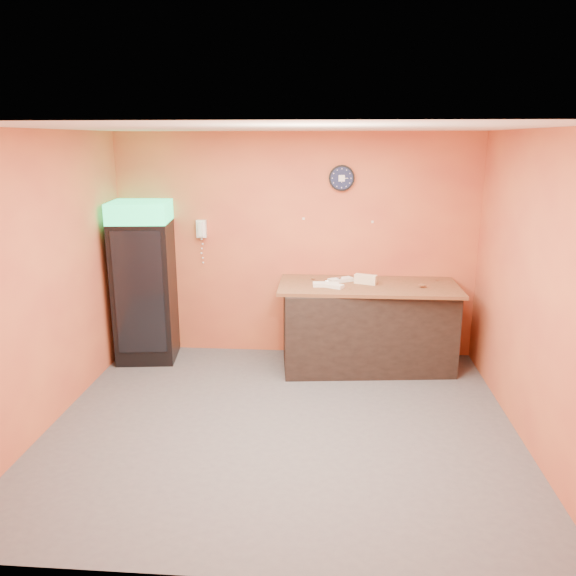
# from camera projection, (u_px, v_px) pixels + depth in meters

# --- Properties ---
(floor) EXTENTS (4.50, 4.50, 0.00)m
(floor) POSITION_uv_depth(u_px,v_px,m) (282.00, 425.00, 5.49)
(floor) COLOR #47474C
(floor) RESTS_ON ground
(back_wall) EXTENTS (4.50, 0.02, 2.80)m
(back_wall) POSITION_uv_depth(u_px,v_px,m) (295.00, 246.00, 7.05)
(back_wall) COLOR #D8713D
(back_wall) RESTS_ON floor
(left_wall) EXTENTS (0.02, 4.00, 2.80)m
(left_wall) POSITION_uv_depth(u_px,v_px,m) (44.00, 282.00, 5.29)
(left_wall) COLOR #D8713D
(left_wall) RESTS_ON floor
(right_wall) EXTENTS (0.02, 4.00, 2.80)m
(right_wall) POSITION_uv_depth(u_px,v_px,m) (535.00, 292.00, 4.96)
(right_wall) COLOR #D8713D
(right_wall) RESTS_ON floor
(ceiling) EXTENTS (4.50, 4.00, 0.02)m
(ceiling) POSITION_uv_depth(u_px,v_px,m) (281.00, 128.00, 4.77)
(ceiling) COLOR white
(ceiling) RESTS_ON back_wall
(beverage_cooler) EXTENTS (0.77, 0.78, 1.99)m
(beverage_cooler) POSITION_uv_depth(u_px,v_px,m) (143.00, 284.00, 6.92)
(beverage_cooler) COLOR black
(beverage_cooler) RESTS_ON floor
(prep_counter) EXTENTS (2.08, 1.10, 1.00)m
(prep_counter) POSITION_uv_depth(u_px,v_px,m) (367.00, 327.00, 6.79)
(prep_counter) COLOR black
(prep_counter) RESTS_ON floor
(wall_clock) EXTENTS (0.31, 0.06, 0.31)m
(wall_clock) POSITION_uv_depth(u_px,v_px,m) (342.00, 178.00, 6.77)
(wall_clock) COLOR black
(wall_clock) RESTS_ON back_wall
(wall_phone) EXTENTS (0.12, 0.11, 0.22)m
(wall_phone) POSITION_uv_depth(u_px,v_px,m) (201.00, 229.00, 7.03)
(wall_phone) COLOR white
(wall_phone) RESTS_ON back_wall
(butcher_paper) EXTENTS (2.12, 0.99, 0.04)m
(butcher_paper) POSITION_uv_depth(u_px,v_px,m) (368.00, 286.00, 6.66)
(butcher_paper) COLOR brown
(butcher_paper) RESTS_ON prep_counter
(sub_roll_stack) EXTENTS (0.28, 0.17, 0.11)m
(sub_roll_stack) POSITION_uv_depth(u_px,v_px,m) (366.00, 279.00, 6.66)
(sub_roll_stack) COLOR #F6E9BF
(sub_roll_stack) RESTS_ON butcher_paper
(wrapped_sandwich_left) EXTENTS (0.31, 0.13, 0.04)m
(wrapped_sandwich_left) POSITION_uv_depth(u_px,v_px,m) (326.00, 284.00, 6.56)
(wrapped_sandwich_left) COLOR white
(wrapped_sandwich_left) RESTS_ON butcher_paper
(wrapped_sandwich_mid) EXTENTS (0.30, 0.23, 0.04)m
(wrapped_sandwich_mid) POSITION_uv_depth(u_px,v_px,m) (332.00, 285.00, 6.51)
(wrapped_sandwich_mid) COLOR white
(wrapped_sandwich_mid) RESTS_ON butcher_paper
(wrapped_sandwich_right) EXTENTS (0.32, 0.25, 0.04)m
(wrapped_sandwich_right) POSITION_uv_depth(u_px,v_px,m) (341.00, 280.00, 6.77)
(wrapped_sandwich_right) COLOR white
(wrapped_sandwich_right) RESTS_ON butcher_paper
(kitchen_tool) EXTENTS (0.06, 0.06, 0.06)m
(kitchen_tool) POSITION_uv_depth(u_px,v_px,m) (339.00, 280.00, 6.73)
(kitchen_tool) COLOR silver
(kitchen_tool) RESTS_ON butcher_paper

